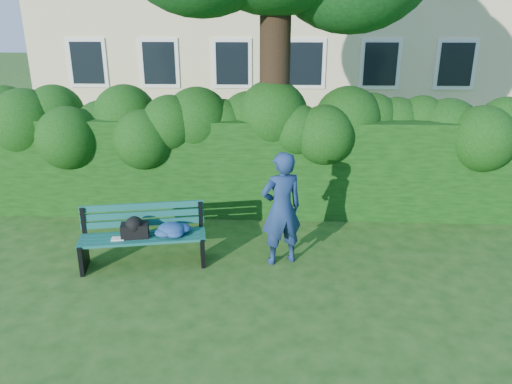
{
  "coord_description": "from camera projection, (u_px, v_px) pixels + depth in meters",
  "views": [
    {
      "loc": [
        0.32,
        -6.71,
        3.61
      ],
      "look_at": [
        0.0,
        0.6,
        0.95
      ],
      "focal_mm": 35.0,
      "sensor_mm": 36.0,
      "label": 1
    }
  ],
  "objects": [
    {
      "name": "park_bench",
      "position": [
        149.0,
        233.0,
        7.43
      ],
      "size": [
        1.91,
        0.89,
        0.89
      ],
      "rotation": [
        0.0,
        0.0,
        0.19
      ],
      "color": "#115548",
      "rests_on": "ground"
    },
    {
      "name": "ground",
      "position": [
        254.0,
        264.0,
        7.55
      ],
      "size": [
        80.0,
        80.0,
        0.0
      ],
      "primitive_type": "plane",
      "color": "#1E4915",
      "rests_on": "ground"
    },
    {
      "name": "man_reading",
      "position": [
        281.0,
        209.0,
        7.34
      ],
      "size": [
        0.74,
        0.63,
        1.74
      ],
      "primitive_type": "imported",
      "rotation": [
        0.0,
        0.0,
        3.53
      ],
      "color": "navy",
      "rests_on": "ground"
    },
    {
      "name": "hedge",
      "position": [
        260.0,
        165.0,
        9.31
      ],
      "size": [
        10.0,
        1.0,
        1.8
      ],
      "color": "black",
      "rests_on": "ground"
    }
  ]
}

